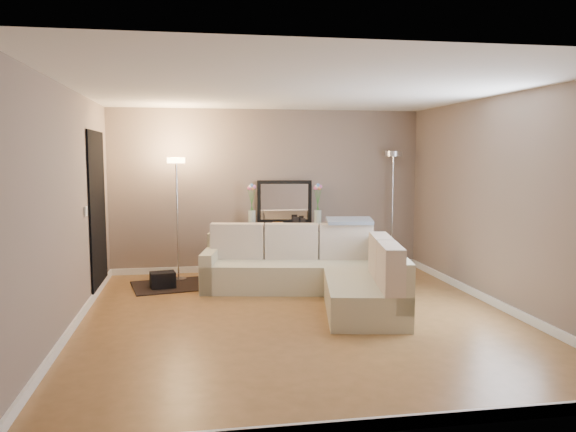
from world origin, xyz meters
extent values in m
cube|color=olive|center=(0.00, 0.00, -0.01)|extent=(5.00, 5.50, 0.01)
cube|color=white|center=(0.00, 0.00, 2.60)|extent=(5.00, 5.50, 0.01)
cube|color=gray|center=(0.00, 2.76, 1.30)|extent=(5.00, 0.02, 2.60)
cube|color=gray|center=(0.00, -2.76, 1.30)|extent=(5.00, 0.02, 2.60)
cube|color=gray|center=(-2.51, 0.00, 1.30)|extent=(0.02, 5.50, 2.60)
cube|color=gray|center=(2.51, 0.00, 1.30)|extent=(0.02, 5.50, 2.60)
cube|color=white|center=(0.00, 2.73, 0.05)|extent=(5.00, 0.03, 0.10)
cube|color=white|center=(0.00, -2.73, 0.05)|extent=(5.00, 0.03, 0.10)
cube|color=white|center=(-2.48, 0.00, 0.05)|extent=(0.03, 5.50, 0.10)
cube|color=white|center=(2.48, 0.00, 0.05)|extent=(0.03, 5.50, 0.10)
cube|color=black|center=(-2.48, 1.70, 1.10)|extent=(0.02, 1.20, 2.20)
cube|color=white|center=(-2.48, 0.85, 1.20)|extent=(0.02, 0.08, 0.12)
cube|color=beige|center=(0.20, 1.39, 0.20)|extent=(2.65, 1.33, 0.39)
cube|color=beige|center=(0.26, 1.72, 0.47)|extent=(2.53, 0.66, 0.55)
cube|color=beige|center=(-0.97, 1.61, 0.27)|extent=(0.33, 0.90, 0.55)
cube|color=beige|center=(0.79, 0.04, 0.20)|extent=(1.15, 1.70, 0.39)
cube|color=beige|center=(1.20, 0.41, 0.47)|extent=(0.64, 2.43, 0.55)
cube|color=beige|center=(-0.58, 1.77, 0.64)|extent=(0.79, 0.35, 0.51)
cube|color=beige|center=(0.19, 1.63, 0.64)|extent=(0.79, 0.35, 0.51)
cube|color=beige|center=(0.96, 1.48, 0.64)|extent=(0.79, 0.35, 0.51)
cube|color=beige|center=(1.07, 0.28, 0.64)|extent=(0.34, 0.73, 0.51)
cube|color=beige|center=(0.93, -0.44, 0.64)|extent=(0.34, 0.73, 0.51)
cube|color=#7E8CA2|center=(1.01, 1.50, 0.94)|extent=(0.69, 0.46, 0.09)
cube|color=black|center=(0.24, 2.49, 0.74)|extent=(1.27, 0.47, 0.04)
cube|color=black|center=(-0.34, 2.43, 0.36)|extent=(0.05, 0.05, 0.72)
cube|color=black|center=(-0.31, 2.69, 0.36)|extent=(0.05, 0.05, 0.72)
cube|color=black|center=(0.79, 2.29, 0.36)|extent=(0.05, 0.05, 0.72)
cube|color=black|center=(0.82, 2.56, 0.36)|extent=(0.05, 0.05, 0.72)
cube|color=black|center=(0.24, 2.49, 0.17)|extent=(1.19, 0.44, 0.03)
cube|color=#BF3333|center=(-0.27, 2.55, 0.28)|extent=(0.05, 0.15, 0.18)
cube|color=#3359A5|center=(-0.23, 2.55, 0.29)|extent=(0.05, 0.16, 0.20)
cube|color=gold|center=(-0.18, 2.54, 0.29)|extent=(0.06, 0.16, 0.22)
cube|color=#3F7F4C|center=(-0.13, 2.54, 0.28)|extent=(0.06, 0.16, 0.18)
cube|color=#994C99|center=(-0.09, 2.53, 0.29)|extent=(0.05, 0.15, 0.20)
cube|color=orange|center=(-0.05, 2.53, 0.29)|extent=(0.05, 0.16, 0.22)
cube|color=#262626|center=(-0.01, 2.52, 0.28)|extent=(0.06, 0.16, 0.18)
cube|color=#4C99B2|center=(0.04, 2.52, 0.29)|extent=(0.06, 0.16, 0.20)
cube|color=#B2A58C|center=(0.09, 2.51, 0.29)|extent=(0.05, 0.15, 0.22)
cube|color=brown|center=(0.13, 2.51, 0.28)|extent=(0.05, 0.16, 0.18)
cube|color=navy|center=(0.17, 2.50, 0.29)|extent=(0.06, 0.16, 0.20)
cube|color=gold|center=(0.22, 2.49, 0.29)|extent=(0.06, 0.16, 0.22)
cube|color=black|center=(0.25, 2.65, 1.13)|extent=(0.87, 0.14, 0.68)
cube|color=white|center=(0.25, 2.63, 1.13)|extent=(0.76, 0.10, 0.57)
cube|color=orange|center=(0.12, 2.48, 0.80)|extent=(0.18, 0.13, 0.04)
cube|color=black|center=(0.40, 2.42, 0.84)|extent=(0.10, 0.03, 0.12)
cube|color=black|center=(0.51, 2.41, 0.83)|extent=(0.08, 0.03, 0.10)
cylinder|color=silver|center=(-0.28, 2.55, 0.89)|extent=(0.13, 0.13, 0.23)
cylinder|color=#38722D|center=(-0.30, 2.55, 1.16)|extent=(0.09, 0.02, 0.39)
sphere|color=#E5598C|center=(-0.32, 2.56, 1.36)|extent=(0.07, 0.07, 0.07)
cylinder|color=#38722D|center=(-0.29, 2.55, 1.17)|extent=(0.05, 0.01, 0.42)
sphere|color=white|center=(-0.30, 2.55, 1.38)|extent=(0.07, 0.07, 0.07)
cylinder|color=#38722D|center=(-0.28, 2.55, 1.18)|extent=(0.01, 0.01, 0.44)
sphere|color=#598CE5|center=(-0.28, 2.55, 1.40)|extent=(0.07, 0.07, 0.07)
cylinder|color=#38722D|center=(-0.28, 2.55, 1.16)|extent=(0.05, 0.01, 0.40)
sphere|color=#E58C4C|center=(-0.27, 2.55, 1.36)|extent=(0.07, 0.07, 0.07)
cylinder|color=#38722D|center=(-0.27, 2.55, 1.17)|extent=(0.10, 0.02, 0.41)
sphere|color=#D866B2|center=(-0.25, 2.55, 1.38)|extent=(0.07, 0.07, 0.07)
cylinder|color=silver|center=(0.75, 2.43, 0.89)|extent=(0.13, 0.13, 0.23)
cylinder|color=#38722D|center=(0.74, 2.43, 1.16)|extent=(0.09, 0.02, 0.39)
sphere|color=#E5598C|center=(0.72, 2.43, 1.36)|extent=(0.07, 0.07, 0.07)
cylinder|color=#38722D|center=(0.75, 2.43, 1.17)|extent=(0.05, 0.01, 0.42)
sphere|color=white|center=(0.74, 2.43, 1.38)|extent=(0.07, 0.07, 0.07)
cylinder|color=#38722D|center=(0.75, 2.43, 1.18)|extent=(0.01, 0.01, 0.44)
sphere|color=#598CE5|center=(0.75, 2.43, 1.40)|extent=(0.07, 0.07, 0.07)
cylinder|color=#38722D|center=(0.76, 2.43, 1.16)|extent=(0.05, 0.01, 0.40)
sphere|color=#E58C4C|center=(0.77, 2.43, 1.36)|extent=(0.07, 0.07, 0.07)
cylinder|color=#38722D|center=(0.77, 2.43, 1.17)|extent=(0.10, 0.02, 0.41)
sphere|color=#D866B2|center=(0.79, 2.43, 1.38)|extent=(0.07, 0.07, 0.07)
cylinder|color=silver|center=(-1.43, 2.22, 0.01)|extent=(0.28, 0.28, 0.03)
cylinder|color=silver|center=(-1.43, 2.22, 0.89)|extent=(0.03, 0.03, 1.75)
cylinder|color=#FFBF72|center=(-1.43, 2.22, 1.80)|extent=(0.31, 0.31, 0.08)
cylinder|color=silver|center=(2.03, 2.54, 0.02)|extent=(0.30, 0.30, 0.03)
cylinder|color=silver|center=(2.03, 2.54, 0.94)|extent=(0.03, 0.03, 1.84)
cylinder|color=silver|center=(2.03, 2.54, 1.90)|extent=(0.32, 0.32, 0.08)
cube|color=black|center=(-1.46, 1.86, 0.01)|extent=(1.35, 1.12, 0.02)
cube|color=black|center=(-1.64, 1.72, 0.13)|extent=(0.38, 0.30, 0.22)
camera|label=1|loc=(-1.18, -6.23, 1.88)|focal=35.00mm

